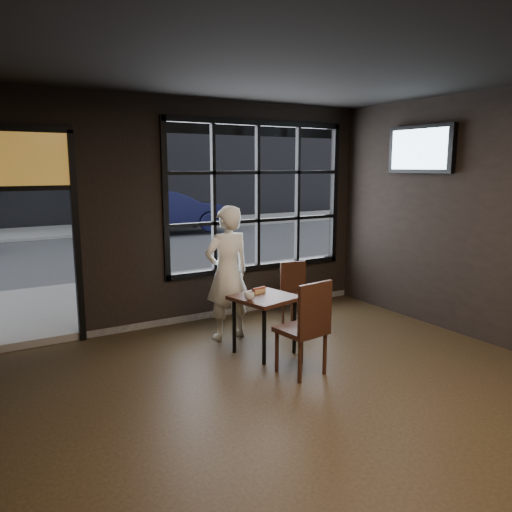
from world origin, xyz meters
TOP-DOWN VIEW (x-y plane):
  - floor at (0.00, 0.00)m, footprint 6.00×7.00m
  - ceiling at (0.00, 0.00)m, footprint 6.00×7.00m
  - window_frame at (1.20, 3.50)m, footprint 3.06×0.12m
  - stained_transom at (-2.10, 3.50)m, footprint 1.20×0.06m
  - street_asphalt at (0.00, 24.00)m, footprint 60.00×41.00m
  - building_across at (0.00, 23.00)m, footprint 28.00×12.00m
  - cafe_table at (0.32, 1.86)m, footprint 0.80×0.80m
  - chair_near at (0.34, 1.14)m, footprint 0.52×0.52m
  - chair_window at (1.30, 2.55)m, footprint 0.46×0.46m
  - man at (0.18, 2.57)m, footprint 0.66×0.45m
  - hotdog at (0.33, 2.02)m, footprint 0.21×0.13m
  - cup at (0.07, 1.79)m, footprint 0.16×0.16m
  - tv at (2.93, 1.90)m, footprint 0.13×1.14m
  - navy_car at (3.23, 12.76)m, footprint 4.22×1.57m
  - tree_right at (2.05, 15.28)m, footprint 2.29×2.29m

SIDE VIEW (x-z plane):
  - street_asphalt at x=0.00m, z-range -0.04..0.00m
  - floor at x=0.00m, z-range -0.02..0.00m
  - cafe_table at x=0.32m, z-range 0.00..0.72m
  - chair_window at x=1.30m, z-range 0.00..0.90m
  - chair_near at x=0.34m, z-range 0.00..1.06m
  - hotdog at x=0.33m, z-range 0.72..0.78m
  - cup at x=0.07m, z-range 0.72..0.82m
  - navy_car at x=3.23m, z-range 0.10..1.48m
  - man at x=0.18m, z-range 0.00..1.77m
  - window_frame at x=1.20m, z-range 0.66..2.94m
  - stained_transom at x=-2.10m, z-range 2.00..2.70m
  - tv at x=2.93m, z-range 2.17..2.83m
  - tree_right at x=2.05m, z-range 0.80..4.71m
  - ceiling at x=0.00m, z-range 3.20..3.22m
  - building_across at x=0.00m, z-range 0.00..15.00m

